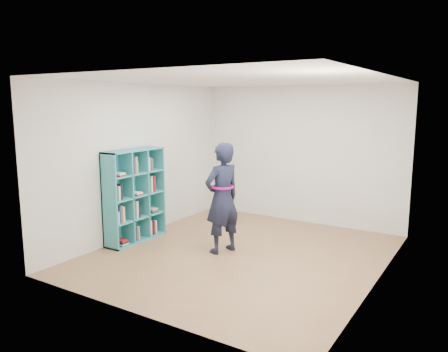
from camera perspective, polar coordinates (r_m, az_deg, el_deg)
The scene contains 9 objects.
floor at distance 6.74m, azimuth 2.18°, elevation -10.15°, with size 4.50×4.50×0.00m, color olive.
ceiling at distance 6.36m, azimuth 2.33°, elevation 12.50°, with size 4.50×4.50×0.00m, color white.
wall_left at distance 7.61m, azimuth -10.94°, elevation 2.04°, with size 0.02×4.50×2.60m, color silver.
wall_right at distance 5.71m, azimuth 19.93°, elevation -0.83°, with size 0.02×4.50×2.60m, color silver.
wall_back at distance 8.43m, azimuth 9.89°, elevation 2.79°, with size 4.00×0.02×2.60m, color silver.
wall_front at distance 4.64m, azimuth -11.73°, elevation -2.76°, with size 4.00×0.02×2.60m, color silver.
bookshelf at distance 7.35m, azimuth -11.75°, elevation -2.70°, with size 0.33×1.14×1.53m.
person at distance 6.62m, azimuth -0.23°, elevation -2.89°, with size 0.59×0.72×1.69m.
smartphone at distance 6.77m, azimuth -0.49°, elevation -1.65°, with size 0.04×0.11×0.15m.
Camera 1 is at (3.15, -5.51, 2.28)m, focal length 35.00 mm.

